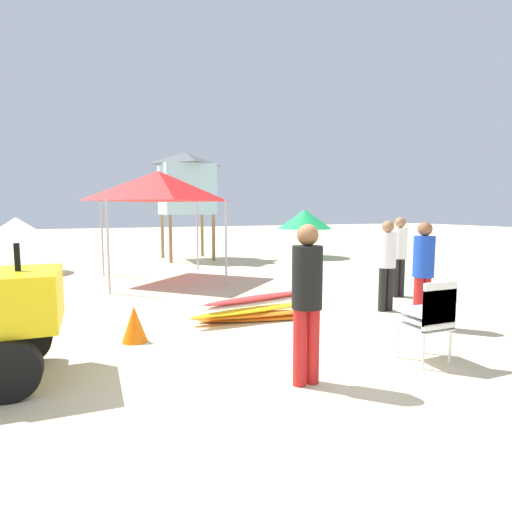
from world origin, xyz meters
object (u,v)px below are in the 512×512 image
Objects in this scene: stacked_plastic_chairs at (431,315)px; lifeguard_near_right at (307,294)px; surfboard_pile at (258,309)px; lifeguard_near_left at (387,259)px; beach_umbrella_mid at (305,219)px; lifeguard_tower at (186,183)px; popup_canopy at (159,186)px; lifeguard_near_center at (423,268)px; lifeguard_far_right at (399,251)px; beach_umbrella_left at (17,230)px; traffic_cone_near at (134,324)px.

stacked_plastic_chairs is 1.71m from lifeguard_near_right.
stacked_plastic_chairs reaches higher than surfboard_pile.
beach_umbrella_mid is at bearing 70.63° from lifeguard_near_left.
surfboard_pile is 0.63× the size of lifeguard_tower.
popup_canopy is (-1.93, 7.33, 1.85)m from stacked_plastic_chairs.
lifeguard_far_right is at bearing 57.13° from lifeguard_near_center.
beach_umbrella_left is at bearing 120.86° from surfboard_pile.
beach_umbrella_mid is (5.30, 7.88, 1.29)m from surfboard_pile.
beach_umbrella_left is at bearing 126.99° from lifeguard_near_center.
surfboard_pile is 1.17× the size of beach_umbrella_mid.
beach_umbrella_left is (-3.61, 2.70, -1.19)m from popup_canopy.
lifeguard_near_right reaches higher than lifeguard_near_center.
beach_umbrella_mid reaches higher than beach_umbrella_left.
lifeguard_near_right is 0.81× the size of beach_umbrella_mid.
surfboard_pile is 1.46× the size of lifeguard_far_right.
lifeguard_far_right is 5.69m from traffic_cone_near.
stacked_plastic_chairs is 2.69m from lifeguard_near_left.
traffic_cone_near is (2.36, -7.79, -1.01)m from beach_umbrella_left.
lifeguard_near_center is 0.79× the size of beach_umbrella_mid.
lifeguard_far_right is (3.50, 0.59, 0.78)m from surfboard_pile.
stacked_plastic_chairs is 0.60× the size of lifeguard_near_right.
beach_umbrella_mid is (1.80, 7.29, 0.51)m from lifeguard_far_right.
lifeguard_near_right is 5.14m from lifeguard_far_right.
lifeguard_tower is 7.66× the size of traffic_cone_near.
popup_canopy reaches higher than lifeguard_near_left.
lifeguard_far_right is at bearing 39.86° from lifeguard_near_left.
lifeguard_near_center is at bearing -83.02° from lifeguard_tower.
lifeguard_far_right is 0.79× the size of beach_umbrella_left.
traffic_cone_near is at bearing 166.79° from lifeguard_near_center.
popup_canopy is 5.56× the size of traffic_cone_near.
lifeguard_tower reaches higher than lifeguard_near_center.
lifeguard_tower is at bearing 107.01° from lifeguard_far_right.
surfboard_pile is 0.87× the size of popup_canopy.
beach_umbrella_left is (-7.91, 6.79, 0.29)m from lifeguard_far_right.
beach_umbrella_mid is 4.13× the size of traffic_cone_near.
lifeguard_tower reaches higher than lifeguard_near_left.
lifeguard_near_right reaches higher than surfboard_pile.
lifeguard_near_center is 3.25× the size of traffic_cone_near.
lifeguard_tower is 4.69m from beach_umbrella_mid.
popup_canopy reaches higher than lifeguard_near_center.
beach_umbrella_mid is at bearing 76.13° from lifeguard_far_right.
lifeguard_tower is at bearing 16.49° from beach_umbrella_left.
lifeguard_near_right is 1.01× the size of lifeguard_far_right.
lifeguard_near_left reaches higher than traffic_cone_near.
stacked_plastic_chairs is 0.60× the size of lifeguard_far_right.
lifeguard_tower is at bearing 90.95° from stacked_plastic_chairs.
lifeguard_tower is 1.84× the size of beach_umbrella_left.
lifeguard_near_center is 11.00m from beach_umbrella_left.
lifeguard_near_left reaches higher than surfboard_pile.
traffic_cone_near is (-2.06, -0.40, 0.06)m from surfboard_pile.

